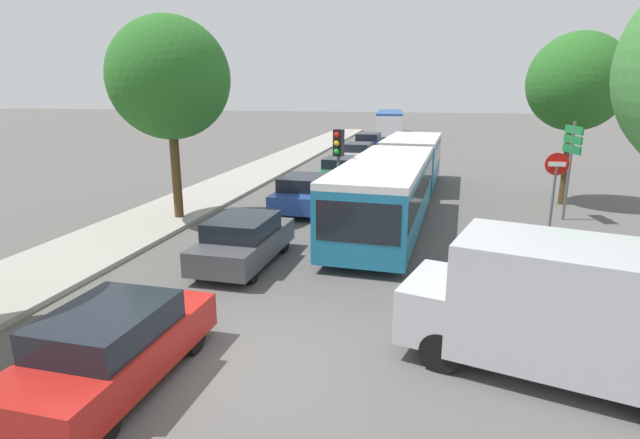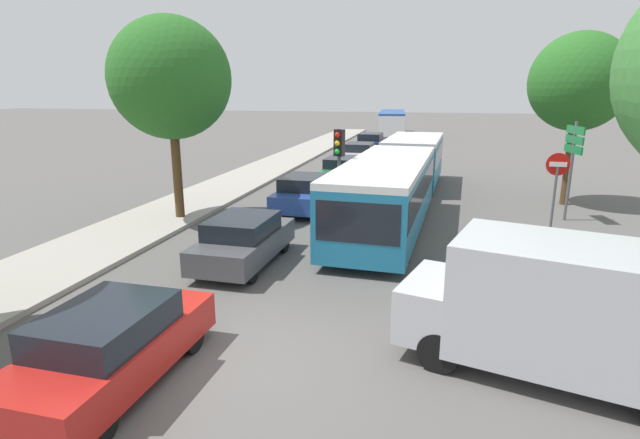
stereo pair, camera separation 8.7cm
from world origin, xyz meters
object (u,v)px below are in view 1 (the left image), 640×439
direction_sign_post (571,151)px  tree_left_mid (167,82)px  articulated_bus (399,174)px  city_bus_rear (390,121)px  queued_car_graphite (244,240)px  queued_car_red (113,347)px  white_van (570,307)px  traffic_light (338,156)px  tree_right_mid (577,82)px  queued_car_navy (368,143)px  no_entry_sign (555,183)px  queued_car_blue (304,193)px  queued_car_green (341,170)px  queued_car_silver (358,154)px

direction_sign_post → tree_left_mid: tree_left_mid is taller
articulated_bus → city_bus_rear: 33.88m
queued_car_graphite → direction_sign_post: size_ratio=1.10×
articulated_bus → queued_car_red: 14.13m
white_van → traffic_light: bearing=-41.7°
tree_left_mid → tree_right_mid: (14.55, 6.17, 0.01)m
queued_car_navy → no_entry_sign: no_entry_sign is taller
white_van → queued_car_blue: bearing=-40.2°
queued_car_red → queued_car_blue: bearing=1.9°
queued_car_blue → no_entry_sign: (8.69, -2.23, 1.16)m
queued_car_red → queued_car_navy: size_ratio=0.94×
city_bus_rear → traffic_light: size_ratio=3.38×
white_van → traffic_light: size_ratio=1.57×
no_entry_sign → city_bus_rear: bearing=-167.0°
tree_right_mid → traffic_light: bearing=-146.2°
queued_car_blue → no_entry_sign: size_ratio=1.45×
traffic_light → white_van: bearing=49.8°
queued_car_green → white_van: bearing=-155.9°
queued_car_red → queued_car_green: queued_car_red is taller
city_bus_rear → traffic_light: bearing=177.7°
tree_left_mid → tree_right_mid: 15.80m
queued_car_graphite → queued_car_blue: size_ratio=0.97×
queued_car_green → queued_car_silver: (-0.14, 6.65, 0.02)m
tree_left_mid → tree_right_mid: size_ratio=1.04×
white_van → tree_right_mid: size_ratio=0.77×
tree_right_mid → tree_left_mid: bearing=-157.0°
articulated_bus → queued_car_silver: bearing=-160.6°
articulated_bus → traffic_light: bearing=-26.3°
queued_car_red → white_van: (7.18, 2.00, 0.54)m
city_bus_rear → tree_left_mid: (-4.31, -37.44, 3.55)m
white_van → queued_car_graphite: bearing=-13.7°
city_bus_rear → tree_left_mid: 37.85m
direction_sign_post → tree_right_mid: (0.58, 2.84, 2.40)m
city_bus_rear → queued_car_green: 28.80m
no_entry_sign → direction_sign_post: direction_sign_post is taller
queued_car_graphite → queued_car_blue: (-0.02, 6.52, 0.02)m
queued_car_navy → direction_sign_post: size_ratio=1.18×
queued_car_blue → tree_right_mid: (10.36, 3.60, 4.25)m
city_bus_rear → tree_left_mid: bearing=168.6°
queued_car_silver → queued_car_navy: queued_car_navy is taller
articulated_bus → tree_right_mid: size_ratio=2.38×
direction_sign_post → traffic_light: bearing=9.7°
queued_car_blue → direction_sign_post: (9.78, 0.76, 1.85)m
queued_car_graphite → queued_car_silver: (0.18, 19.24, 0.02)m
queued_car_green → traffic_light: bearing=-168.6°
queued_car_blue → traffic_light: size_ratio=1.20×
queued_car_navy → tree_right_mid: tree_right_mid is taller
traffic_light → tree_left_mid: bearing=-69.4°
city_bus_rear → traffic_light: 37.05m
queued_car_silver → white_van: 24.29m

